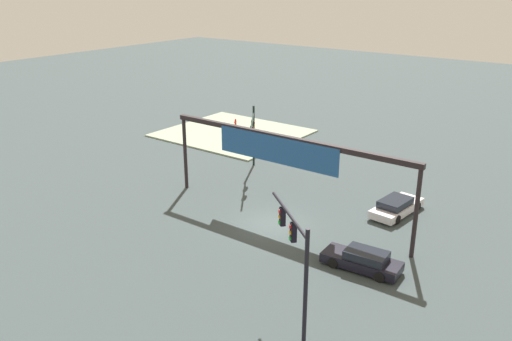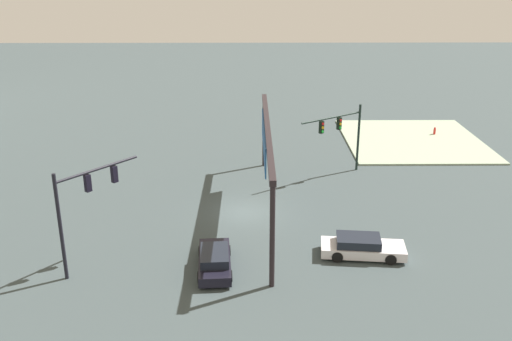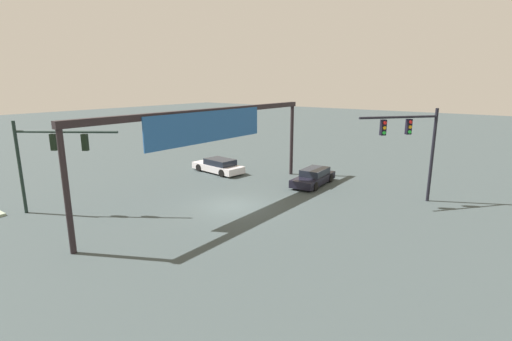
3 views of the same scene
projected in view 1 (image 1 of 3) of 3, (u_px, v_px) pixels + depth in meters
name	position (u px, v px, depth m)	size (l,w,h in m)	color
ground_plane	(271.00, 224.00, 36.50)	(171.84, 171.84, 0.00)	#384344
sidewalk_corner	(233.00, 133.00, 57.50)	(13.95, 12.75, 0.15)	#90A085
traffic_signal_near_corner	(253.00, 130.00, 44.95)	(3.55, 5.05, 5.50)	black
traffic_signal_opposite_side	(296.00, 250.00, 24.40)	(4.26, 3.52, 6.05)	black
overhead_sign_gantry	(282.00, 150.00, 35.92)	(19.26, 0.43, 6.05)	black
sedan_car_approaching	(396.00, 206.00, 37.95)	(2.37, 5.00, 1.21)	silver
sedan_car_waiting_far	(363.00, 260.00, 30.78)	(4.70, 2.07, 1.21)	black
fire_hydrant_on_curb	(235.00, 122.00, 60.27)	(0.33, 0.22, 0.71)	red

